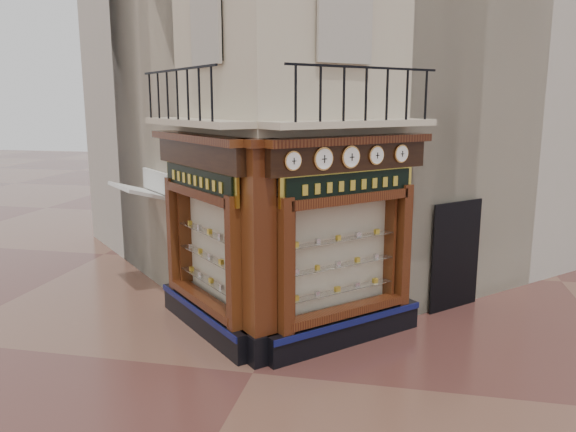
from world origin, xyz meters
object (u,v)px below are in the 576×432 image
(clock_c, at_px, (351,157))
(clock_a, at_px, (293,161))
(clock_e, at_px, (401,154))
(signboard_left, at_px, (198,180))
(clock_d, at_px, (376,155))
(signboard_right, at_px, (350,185))
(awning, at_px, (144,292))
(clock_b, at_px, (323,159))
(corner_pilaster, at_px, (259,256))

(clock_c, bearing_deg, clock_a, 180.00)
(clock_e, relative_size, signboard_left, 0.15)
(clock_a, relative_size, clock_c, 0.82)
(clock_c, distance_m, clock_d, 0.60)
(clock_a, xyz_separation_m, signboard_right, (0.86, 1.02, -0.52))
(clock_d, distance_m, awning, 6.94)
(clock_b, bearing_deg, clock_d, 0.00)
(corner_pilaster, relative_size, signboard_right, 1.81)
(signboard_left, bearing_deg, awning, 3.43)
(clock_e, xyz_separation_m, signboard_right, (-0.88, -0.72, -0.52))
(clock_a, xyz_separation_m, signboard_left, (-2.06, 1.02, -0.52))
(clock_c, xyz_separation_m, clock_d, (0.43, 0.43, 0.00))
(clock_c, height_order, signboard_right, clock_c)
(clock_a, xyz_separation_m, clock_c, (0.87, 0.87, -0.00))
(clock_b, distance_m, signboard_left, 2.62)
(clock_d, xyz_separation_m, signboard_left, (-3.36, -0.28, -0.52))
(clock_d, distance_m, clock_e, 0.63)
(clock_b, relative_size, signboard_right, 0.18)
(clock_c, relative_size, clock_d, 1.16)
(clock_b, relative_size, clock_d, 1.15)
(clock_a, height_order, signboard_left, clock_a)
(clock_d, height_order, signboard_right, clock_d)
(clock_c, xyz_separation_m, clock_e, (0.87, 0.87, 0.00))
(clock_b, distance_m, awning, 6.56)
(clock_e, relative_size, signboard_right, 0.16)
(awning, relative_size, signboard_left, 0.73)
(clock_e, bearing_deg, clock_c, -180.00)
(awning, bearing_deg, clock_c, -157.69)
(clock_a, distance_m, clock_e, 2.46)
(clock_c, distance_m, signboard_right, 0.54)
(clock_b, bearing_deg, clock_c, 0.00)
(awning, bearing_deg, signboard_left, -176.57)
(clock_b, height_order, signboard_left, clock_b)
(awning, height_order, signboard_right, signboard_right)
(clock_d, height_order, clock_e, clock_d)
(clock_d, bearing_deg, signboard_left, 139.73)
(clock_c, bearing_deg, signboard_left, 132.12)
(corner_pilaster, height_order, clock_a, corner_pilaster)
(clock_c, xyz_separation_m, signboard_left, (-2.93, 0.15, -0.52))
(clock_c, relative_size, signboard_left, 0.18)
(clock_e, distance_m, signboard_right, 1.25)
(awning, xyz_separation_m, signboard_left, (2.30, -2.04, 3.10))
(clock_d, xyz_separation_m, awning, (-5.65, 1.76, -3.62))
(clock_a, height_order, clock_e, clock_e)
(clock_a, distance_m, signboard_left, 2.36)
(signboard_left, bearing_deg, clock_d, -130.27)
(corner_pilaster, distance_m, awning, 5.22)
(corner_pilaster, relative_size, clock_c, 9.83)
(clock_c, height_order, clock_e, clock_c)
(signboard_left, distance_m, signboard_right, 2.92)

